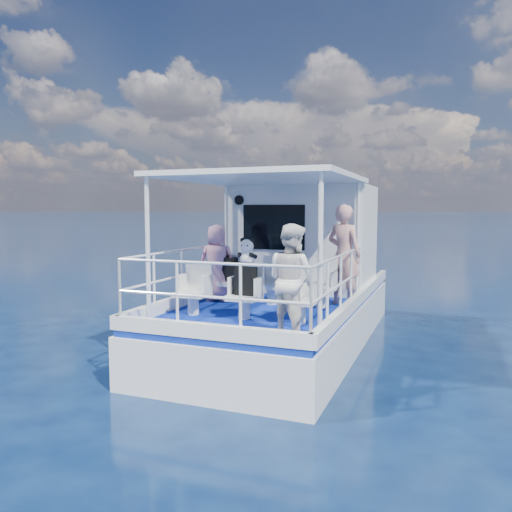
% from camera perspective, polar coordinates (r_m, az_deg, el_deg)
% --- Properties ---
extents(ground, '(2000.00, 2000.00, 0.00)m').
position_cam_1_polar(ground, '(9.08, 1.38, -11.33)').
color(ground, '#08173B').
rests_on(ground, ground).
extents(hull, '(3.00, 7.00, 1.60)m').
position_cam_1_polar(hull, '(9.99, 3.35, -9.79)').
color(hull, white).
rests_on(hull, ground).
extents(deck, '(2.90, 6.90, 0.10)m').
position_cam_1_polar(deck, '(9.80, 3.38, -4.98)').
color(deck, navy).
rests_on(deck, hull).
extents(cabin, '(2.85, 2.00, 2.20)m').
position_cam_1_polar(cabin, '(10.91, 5.50, 2.12)').
color(cabin, white).
rests_on(cabin, deck).
extents(canopy, '(3.00, 3.20, 0.08)m').
position_cam_1_polar(canopy, '(8.53, 0.97, 8.94)').
color(canopy, white).
rests_on(canopy, cabin).
extents(canopy_posts, '(2.77, 2.97, 2.20)m').
position_cam_1_polar(canopy_posts, '(8.49, 0.84, 1.26)').
color(canopy_posts, white).
rests_on(canopy_posts, deck).
extents(railings, '(2.84, 3.59, 1.00)m').
position_cam_1_polar(railings, '(8.25, 0.05, -3.05)').
color(railings, white).
rests_on(railings, deck).
extents(seat_port_fwd, '(0.48, 0.46, 0.38)m').
position_cam_1_polar(seat_port_fwd, '(9.35, -3.40, -4.00)').
color(seat_port_fwd, silver).
rests_on(seat_port_fwd, deck).
extents(seat_center_fwd, '(0.48, 0.46, 0.38)m').
position_cam_1_polar(seat_center_fwd, '(9.02, 1.83, -4.33)').
color(seat_center_fwd, silver).
rests_on(seat_center_fwd, deck).
extents(seat_stbd_fwd, '(0.48, 0.46, 0.38)m').
position_cam_1_polar(seat_stbd_fwd, '(8.76, 7.41, -4.65)').
color(seat_stbd_fwd, silver).
rests_on(seat_stbd_fwd, deck).
extents(seat_port_aft, '(0.48, 0.46, 0.38)m').
position_cam_1_polar(seat_port_aft, '(8.20, -7.19, -5.33)').
color(seat_port_aft, silver).
rests_on(seat_port_aft, deck).
extents(seat_center_aft, '(0.48, 0.46, 0.38)m').
position_cam_1_polar(seat_center_aft, '(7.82, -1.35, -5.82)').
color(seat_center_aft, silver).
rests_on(seat_center_aft, deck).
extents(seat_stbd_aft, '(0.48, 0.46, 0.38)m').
position_cam_1_polar(seat_stbd_aft, '(7.53, 5.03, -6.27)').
color(seat_stbd_aft, silver).
rests_on(seat_stbd_aft, deck).
extents(passenger_port_fwd, '(0.60, 0.48, 1.43)m').
position_cam_1_polar(passenger_port_fwd, '(9.30, -4.49, -0.78)').
color(passenger_port_fwd, pink).
rests_on(passenger_port_fwd, deck).
extents(passenger_stbd_fwd, '(0.76, 0.63, 1.80)m').
position_cam_1_polar(passenger_stbd_fwd, '(9.01, 10.02, 0.13)').
color(passenger_stbd_fwd, tan).
rests_on(passenger_stbd_fwd, deck).
extents(passenger_stbd_aft, '(0.92, 0.86, 1.52)m').
position_cam_1_polar(passenger_stbd_aft, '(6.71, 4.10, -2.76)').
color(passenger_stbd_aft, silver).
rests_on(passenger_stbd_aft, deck).
extents(backpack_port, '(0.34, 0.19, 0.44)m').
position_cam_1_polar(backpack_port, '(9.26, -3.23, -1.52)').
color(backpack_port, black).
rests_on(backpack_port, seat_port_fwd).
extents(backpack_center, '(0.32, 0.18, 0.47)m').
position_cam_1_polar(backpack_center, '(7.72, -1.18, -2.74)').
color(backpack_center, black).
rests_on(backpack_center, seat_center_aft).
extents(compact_camera, '(0.09, 0.06, 0.06)m').
position_cam_1_polar(compact_camera, '(9.24, -3.23, 0.01)').
color(compact_camera, black).
rests_on(compact_camera, backpack_port).
extents(panda, '(0.27, 0.22, 0.41)m').
position_cam_1_polar(panda, '(7.68, -1.01, 0.53)').
color(panda, white).
rests_on(panda, backpack_center).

